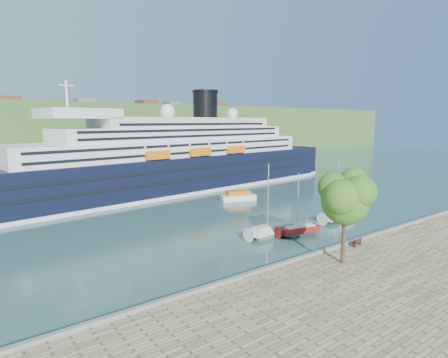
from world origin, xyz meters
TOP-DOWN VIEW (x-y plane):
  - ground at (0.00, 0.00)m, footprint 400.00×400.00m
  - far_hillside at (0.00, 145.00)m, footprint 400.00×50.00m
  - quay_coping at (0.00, -0.20)m, footprint 220.00×0.50m
  - cruise_ship at (2.10, 50.26)m, footprint 109.35×27.91m
  - park_bench at (0.92, -1.36)m, footprint 1.81×0.94m
  - promenade_tree at (-5.47, -3.94)m, footprint 6.94×6.94m
  - floating_pontoon at (3.65, 10.94)m, footprint 18.59×2.72m
  - sailboat_white_near at (-2.80, 10.48)m, footprint 8.01×2.73m
  - sailboat_red at (0.86, 8.06)m, footprint 7.10×3.26m
  - sailboat_white_far at (12.21, 9.79)m, footprint 8.11×2.73m
  - tender_launch at (8.99, 32.59)m, footprint 7.88×4.90m

SIDE VIEW (x-z plane):
  - ground at x=0.00m, z-range 0.00..0.00m
  - floating_pontoon at x=3.65m, z-range 0.00..0.41m
  - tender_launch at x=8.99m, z-range 0.00..2.06m
  - quay_coping at x=0.00m, z-range 1.00..1.30m
  - park_bench at x=0.92m, z-range 1.00..2.11m
  - sailboat_red at x=0.86m, z-range 0.00..8.86m
  - sailboat_white_near at x=-2.80m, z-range 0.00..10.18m
  - sailboat_white_far at x=12.21m, z-range 0.00..10.31m
  - promenade_tree at x=-5.47m, z-range 1.00..12.50m
  - far_hillside at x=0.00m, z-range 0.00..24.00m
  - cruise_ship at x=2.10m, z-range 0.00..24.31m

